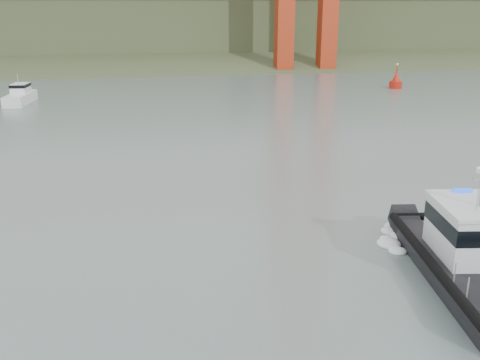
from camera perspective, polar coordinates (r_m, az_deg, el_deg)
The scene contains 5 objects.
ground at distance 24.61m, azimuth 7.25°, elevation -10.03°, with size 400.00×400.00×0.00m, color slate.
headlands at distance 146.38m, azimuth -7.60°, elevation 16.27°, with size 500.00×105.36×27.12m.
patrol_boat at distance 25.68m, azimuth 23.63°, elevation -6.99°, with size 5.46×11.32×5.27m.
motorboat at distance 71.79m, azimuth -22.38°, elevation 8.31°, with size 2.94×6.97×3.73m.
nav_buoy at distance 82.00m, azimuth 16.29°, elevation 10.07°, with size 1.81×1.81×3.78m.
Camera 1 is at (-6.72, -20.65, 11.58)m, focal length 40.00 mm.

